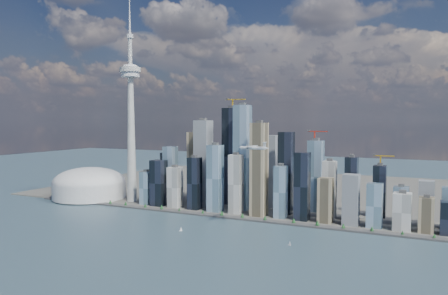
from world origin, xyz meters
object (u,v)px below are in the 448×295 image
at_px(dome_stadium, 89,185).
at_px(airplane, 253,148).
at_px(sailboat_east, 290,244).
at_px(needle_tower, 131,115).
at_px(sailboat_west, 181,230).

xyz_separation_m(dome_stadium, airplane, (556.53, -152.90, 129.70)).
bearing_deg(dome_stadium, sailboat_east, -17.17).
relative_size(needle_tower, sailboat_east, 62.12).
distance_m(airplane, sailboat_east, 193.90).
bearing_deg(sailboat_east, sailboat_west, -165.63).
bearing_deg(needle_tower, sailboat_east, -22.51).
bearing_deg(sailboat_east, dome_stadium, 177.69).
height_order(needle_tower, dome_stadium, needle_tower).
bearing_deg(needle_tower, dome_stadium, -175.91).
relative_size(airplane, sailboat_west, 6.49).
bearing_deg(airplane, dome_stadium, 161.44).
distance_m(dome_stadium, sailboat_east, 675.90).
relative_size(airplane, sailboat_east, 6.79).
height_order(needle_tower, sailboat_west, needle_tower).
height_order(sailboat_west, sailboat_east, sailboat_west).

